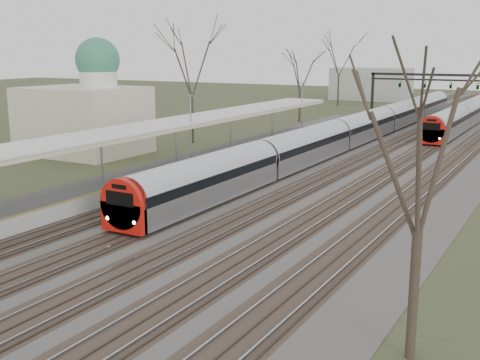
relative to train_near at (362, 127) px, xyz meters
name	(u,v)px	position (x,y,z in m)	size (l,w,h in m)	color
track_bed	(381,146)	(2.76, -2.40, -1.42)	(24.00, 160.00, 0.22)	#474442
platform	(202,162)	(-6.55, -19.90, -0.98)	(3.50, 69.00, 1.00)	#9E9B93
canopy	(167,125)	(-6.55, -24.41, 2.45)	(4.10, 50.00, 3.11)	slate
dome_building	(86,113)	(-19.21, -19.40, 2.24)	(10.00, 8.00, 10.30)	beige
signal_gantry	(446,82)	(2.79, 27.59, 3.43)	(21.00, 0.59, 6.08)	black
tree_west_far	(191,63)	(-14.50, -9.40, 6.54)	(5.50, 5.50, 11.33)	#2D231C
tree_east_near	(423,145)	(15.50, -42.40, 5.08)	(4.50, 4.50, 9.27)	#2D231C
train_near	(362,127)	(0.00, 0.00, 0.00)	(2.62, 75.21, 3.05)	#B5B7C0
train_far	(469,112)	(7.00, 22.06, 0.00)	(2.62, 45.21, 3.05)	#B5B7C0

